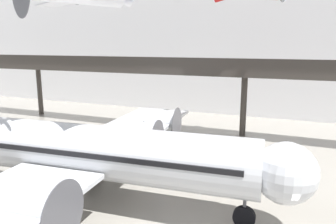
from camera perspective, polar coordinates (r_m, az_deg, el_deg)
The scene contains 3 objects.
hangar_back_wall at distance 49.98m, azimuth 15.96°, elevation 12.84°, with size 140.00×3.00×23.58m.
mezzanine_walkway at distance 37.00m, azimuth 13.01°, elevation 6.65°, with size 110.00×3.20×8.97m.
airliner_silver_main at distance 23.07m, azimuth -17.68°, elevation -6.19°, with size 31.96×36.34×10.20m.
Camera 1 is at (6.29, -9.86, 10.39)m, focal length 35.00 mm.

